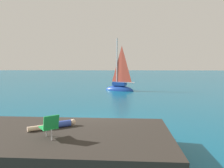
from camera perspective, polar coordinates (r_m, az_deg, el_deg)
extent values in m
plane|color=#0F5675|center=(11.77, -5.12, -11.06)|extent=(160.00, 160.00, 0.00)
cube|color=#2D2823|center=(8.10, -12.59, -15.48)|extent=(7.55, 4.34, 0.97)
cube|color=#2A2421|center=(9.97, 7.87, -14.25)|extent=(1.85, 1.92, 0.96)
cube|color=#282B20|center=(10.32, 5.50, -13.51)|extent=(1.30, 1.24, 0.68)
ellipsoid|color=#193D99|center=(26.23, 1.94, -1.72)|extent=(3.78, 2.59, 1.23)
cube|color=#193D99|center=(26.13, 1.95, 0.06)|extent=(1.79, 1.43, 0.40)
cylinder|color=#B7B7BC|center=(26.14, 1.29, 5.78)|extent=(0.13, 0.13, 5.61)
cylinder|color=#B2B2B7|center=(25.81, 3.54, 0.41)|extent=(2.09, 1.01, 0.11)
pyramid|color=#DB4C38|center=(25.89, 2.56, 5.28)|extent=(1.67, 0.79, 4.26)
cylinder|color=#334CB2|center=(8.50, -13.72, -10.17)|extent=(0.90, 0.67, 0.24)
cylinder|color=beige|center=(8.36, -18.77, -10.80)|extent=(0.69, 0.51, 0.18)
sphere|color=beige|center=(8.64, -10.14, -9.69)|extent=(0.22, 0.22, 0.22)
cube|color=green|center=(7.40, -16.21, -10.78)|extent=(0.70, 0.71, 0.04)
cube|color=green|center=(7.10, -15.54, -9.57)|extent=(0.47, 0.41, 0.45)
cylinder|color=silver|center=(7.64, -16.71, -11.64)|extent=(0.04, 0.04, 0.35)
cylinder|color=silver|center=(7.22, -15.45, -12.64)|extent=(0.04, 0.04, 0.35)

